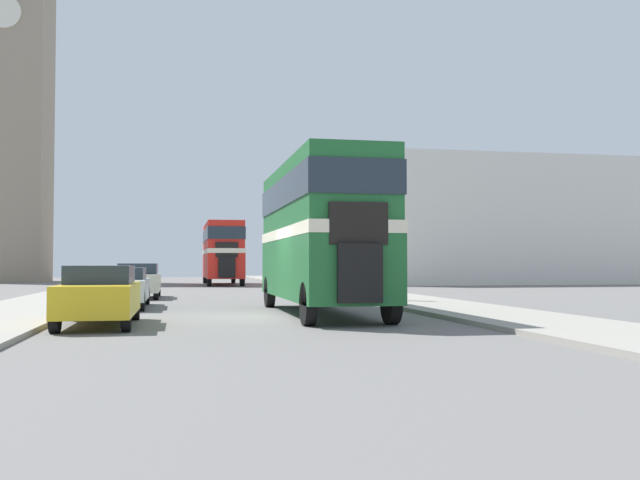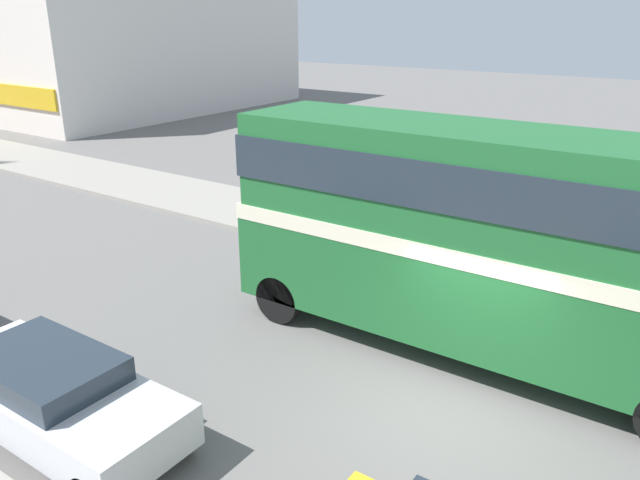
% 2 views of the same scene
% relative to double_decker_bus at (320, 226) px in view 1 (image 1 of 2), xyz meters
% --- Properties ---
extents(ground_plane, '(120.00, 120.00, 0.00)m').
position_rel_double_decker_bus_xyz_m(ground_plane, '(-2.13, -0.65, -2.61)').
color(ground_plane, slate).
extents(sidewalk_right, '(3.50, 120.00, 0.12)m').
position_rel_double_decker_bus_xyz_m(sidewalk_right, '(4.62, -0.65, -2.55)').
color(sidewalk_right, gray).
rests_on(sidewalk_right, ground_plane).
extents(double_decker_bus, '(2.38, 9.53, 4.41)m').
position_rel_double_decker_bus_xyz_m(double_decker_bus, '(0.00, 0.00, 0.00)').
color(double_decker_bus, '#1E602D').
rests_on(double_decker_bus, ground_plane).
extents(bus_distant, '(2.45, 9.87, 4.33)m').
position_rel_double_decker_bus_xyz_m(bus_distant, '(-1.09, 30.29, -0.04)').
color(bus_distant, red).
rests_on(bus_distant, ground_plane).
extents(car_parked_near, '(1.68, 4.30, 1.45)m').
position_rel_double_decker_bus_xyz_m(car_parked_near, '(-5.98, -2.81, -1.86)').
color(car_parked_near, gold).
rests_on(car_parked_near, ground_plane).
extents(car_parked_mid, '(1.77, 4.66, 1.36)m').
position_rel_double_decker_bus_xyz_m(car_parked_mid, '(-6.04, 4.27, -1.89)').
color(car_parked_mid, silver).
rests_on(car_parked_mid, ground_plane).
extents(car_parked_far, '(1.82, 4.32, 1.51)m').
position_rel_double_decker_bus_xyz_m(car_parked_far, '(-5.84, 11.12, -1.83)').
color(car_parked_far, beige).
rests_on(car_parked_far, ground_plane).
extents(pedestrian_walking, '(0.36, 0.36, 1.76)m').
position_rel_double_decker_bus_xyz_m(pedestrian_walking, '(4.06, 4.81, -1.50)').
color(pedestrian_walking, '#282833').
rests_on(pedestrian_walking, sidewalk_right).
extents(church_tower, '(6.21, 6.21, 38.19)m').
position_rel_double_decker_bus_xyz_m(church_tower, '(-17.77, 41.24, 16.90)').
color(church_tower, gray).
rests_on(church_tower, ground_plane).
extents(shop_building_block, '(20.38, 10.63, 9.27)m').
position_rel_double_decker_bus_xyz_m(shop_building_block, '(18.44, 30.30, 2.02)').
color(shop_building_block, silver).
rests_on(shop_building_block, ground_plane).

